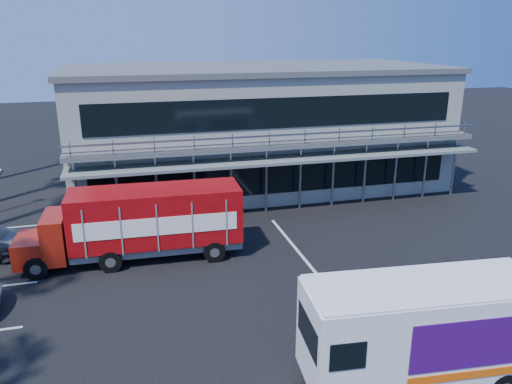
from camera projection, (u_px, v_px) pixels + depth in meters
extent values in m
plane|color=black|center=(283.00, 304.00, 17.80)|extent=(120.00, 120.00, 0.00)
cube|color=gray|center=(256.00, 128.00, 31.26)|extent=(22.00, 10.00, 7.00)
cube|color=#515454|center=(256.00, 68.00, 30.14)|extent=(22.40, 10.40, 0.30)
cube|color=#515454|center=(284.00, 145.00, 26.08)|extent=(22.00, 1.20, 0.25)
cube|color=gray|center=(287.00, 138.00, 25.42)|extent=(22.00, 0.08, 0.90)
cube|color=slate|center=(285.00, 160.00, 26.02)|extent=(22.00, 1.80, 0.15)
cube|color=black|center=(280.00, 179.00, 27.23)|extent=(20.00, 0.06, 1.60)
cube|color=black|center=(281.00, 113.00, 26.12)|extent=(20.00, 0.06, 1.60)
cube|color=maroon|center=(32.00, 249.00, 20.16)|extent=(1.29, 2.01, 1.05)
cube|color=maroon|center=(56.00, 236.00, 20.22)|extent=(0.95, 2.22, 1.84)
cube|color=black|center=(54.00, 224.00, 20.06)|extent=(0.11, 1.86, 0.61)
cube|color=#9B090F|center=(156.00, 215.00, 20.91)|extent=(7.08, 2.43, 2.28)
cube|color=slate|center=(158.00, 245.00, 21.32)|extent=(7.07, 2.10, 0.26)
cube|color=white|center=(157.00, 227.00, 19.91)|extent=(6.45, 0.25, 0.75)
cube|color=white|center=(155.00, 208.00, 21.96)|extent=(6.45, 0.25, 0.75)
cylinder|color=black|center=(36.00, 268.00, 19.45)|extent=(0.92, 0.31, 0.91)
cylinder|color=black|center=(45.00, 248.00, 21.24)|extent=(0.92, 0.31, 0.91)
cylinder|color=black|center=(111.00, 261.00, 20.05)|extent=(0.92, 0.31, 0.91)
cylinder|color=black|center=(113.00, 243.00, 21.84)|extent=(0.92, 0.31, 0.91)
cylinder|color=black|center=(214.00, 252.00, 20.95)|extent=(0.92, 0.31, 0.91)
cylinder|color=black|center=(208.00, 234.00, 22.74)|extent=(0.92, 0.31, 0.91)
cube|color=white|center=(423.00, 329.00, 13.21)|extent=(6.49, 2.71, 2.53)
cube|color=slate|center=(417.00, 373.00, 13.64)|extent=(6.22, 2.47, 0.32)
cube|color=black|center=(308.00, 331.00, 12.61)|extent=(0.21, 1.78, 0.86)
cube|color=white|center=(428.00, 285.00, 12.81)|extent=(6.36, 2.65, 0.07)
cube|color=#3C0B63|center=(472.00, 344.00, 12.24)|extent=(3.24, 0.31, 1.36)
cube|color=#3C0B63|center=(428.00, 299.00, 14.30)|extent=(3.24, 0.31, 1.36)
cube|color=#F2590C|center=(468.00, 375.00, 12.52)|extent=(3.24, 0.30, 0.23)
cylinder|color=black|center=(327.00, 358.00, 14.15)|extent=(0.89, 0.35, 0.87)
cylinder|color=black|center=(462.00, 343.00, 14.83)|extent=(0.89, 0.35, 0.87)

